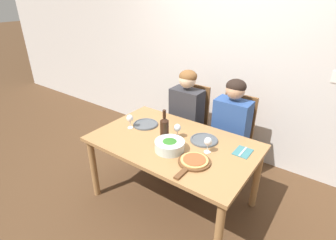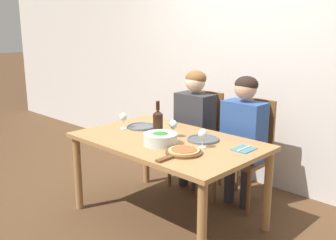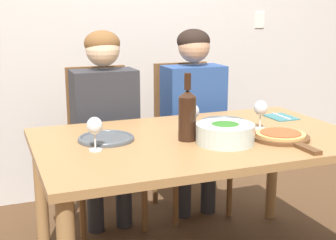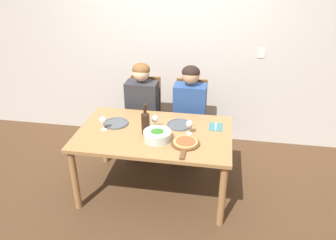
# 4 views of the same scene
# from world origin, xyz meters

# --- Properties ---
(back_wall) EXTENTS (10.00, 0.06, 2.70)m
(back_wall) POSITION_xyz_m (0.00, 1.28, 1.35)
(back_wall) COLOR silver
(back_wall) RESTS_ON ground
(dining_table) EXTENTS (1.56, 0.97, 0.73)m
(dining_table) POSITION_xyz_m (0.00, 0.00, 0.64)
(dining_table) COLOR #9E7042
(dining_table) RESTS_ON ground
(chair_left) EXTENTS (0.42, 0.42, 0.98)m
(chair_left) POSITION_xyz_m (-0.30, 0.81, 0.51)
(chair_left) COLOR brown
(chair_left) RESTS_ON ground
(chair_right) EXTENTS (0.42, 0.42, 0.98)m
(chair_right) POSITION_xyz_m (0.29, 0.81, 0.51)
(chair_right) COLOR brown
(chair_right) RESTS_ON ground
(person_woman) EXTENTS (0.47, 0.51, 1.21)m
(person_woman) POSITION_xyz_m (-0.30, 0.69, 0.73)
(person_woman) COLOR #28282D
(person_woman) RESTS_ON ground
(person_man) EXTENTS (0.47, 0.51, 1.21)m
(person_man) POSITION_xyz_m (0.29, 0.69, 0.73)
(person_man) COLOR #28282D
(person_man) RESTS_ON ground
(wine_bottle) EXTENTS (0.08, 0.08, 0.32)m
(wine_bottle) POSITION_xyz_m (-0.08, -0.03, 0.85)
(wine_bottle) COLOR black
(wine_bottle) RESTS_ON dining_table
(broccoli_bowl) EXTENTS (0.27, 0.27, 0.10)m
(broccoli_bowl) POSITION_xyz_m (0.06, -0.15, 0.77)
(broccoli_bowl) COLOR silver
(broccoli_bowl) RESTS_ON dining_table
(dinner_plate_left) EXTENTS (0.27, 0.27, 0.02)m
(dinner_plate_left) POSITION_xyz_m (-0.44, 0.10, 0.73)
(dinner_plate_left) COLOR #4C5156
(dinner_plate_left) RESTS_ON dining_table
(dinner_plate_right) EXTENTS (0.27, 0.27, 0.02)m
(dinner_plate_right) POSITION_xyz_m (0.23, 0.18, 0.73)
(dinner_plate_right) COLOR #4C5156
(dinner_plate_right) RESTS_ON dining_table
(pizza_on_board) EXTENTS (0.27, 0.41, 0.04)m
(pizza_on_board) POSITION_xyz_m (0.34, -0.19, 0.74)
(pizza_on_board) COLOR brown
(pizza_on_board) RESTS_ON dining_table
(wine_glass_left) EXTENTS (0.07, 0.07, 0.15)m
(wine_glass_left) POSITION_xyz_m (-0.52, -0.04, 0.83)
(wine_glass_left) COLOR silver
(wine_glass_left) RESTS_ON dining_table
(wine_glass_right) EXTENTS (0.07, 0.07, 0.15)m
(wine_glass_right) POSITION_xyz_m (0.36, 0.02, 0.83)
(wine_glass_right) COLOR silver
(wine_glass_right) RESTS_ON dining_table
(wine_glass_centre) EXTENTS (0.07, 0.07, 0.15)m
(wine_glass_centre) POSITION_xyz_m (-0.01, 0.08, 0.83)
(wine_glass_centre) COLOR silver
(wine_glass_centre) RESTS_ON dining_table
(fork_on_napkin) EXTENTS (0.14, 0.18, 0.01)m
(fork_on_napkin) POSITION_xyz_m (0.61, 0.21, 0.73)
(fork_on_napkin) COLOR #387075
(fork_on_napkin) RESTS_ON dining_table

